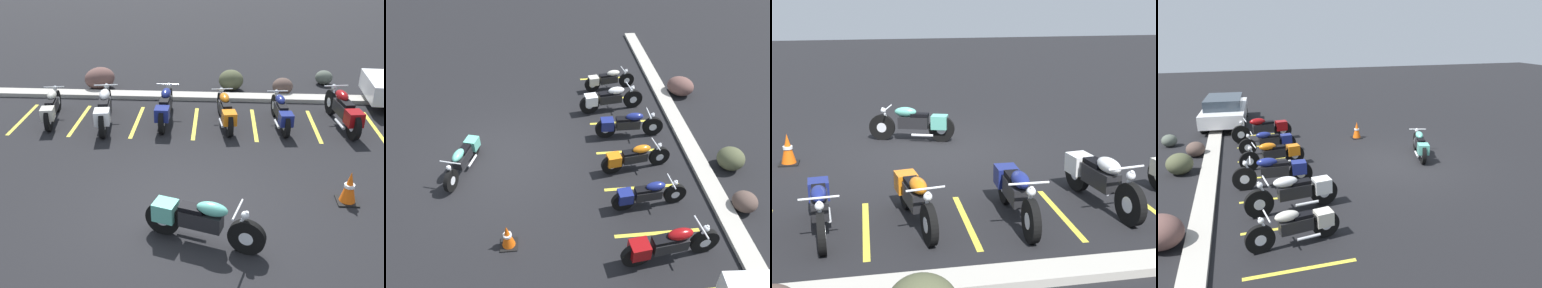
# 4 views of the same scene
# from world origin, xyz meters

# --- Properties ---
(ground) EXTENTS (60.00, 60.00, 0.00)m
(ground) POSITION_xyz_m (0.00, 0.00, 0.00)
(ground) COLOR black
(motorcycle_teal_featured) EXTENTS (2.04, 0.88, 0.83)m
(motorcycle_teal_featured) POSITION_xyz_m (0.31, -0.90, 0.44)
(motorcycle_teal_featured) COLOR black
(motorcycle_teal_featured) RESTS_ON ground
(parked_bike_0) EXTENTS (0.65, 1.96, 0.77)m
(parked_bike_0) POSITION_xyz_m (-3.83, 3.89, 0.41)
(parked_bike_0) COLOR black
(parked_bike_0) RESTS_ON ground
(parked_bike_1) EXTENTS (0.72, 2.28, 0.90)m
(parked_bike_1) POSITION_xyz_m (-2.34, 3.69, 0.48)
(parked_bike_1) COLOR black
(parked_bike_1) RESTS_ON ground
(parked_bike_2) EXTENTS (0.61, 2.18, 0.86)m
(parked_bike_2) POSITION_xyz_m (-0.80, 4.00, 0.46)
(parked_bike_2) COLOR black
(parked_bike_2) RESTS_ON ground
(parked_bike_3) EXTENTS (0.67, 2.05, 0.81)m
(parked_bike_3) POSITION_xyz_m (0.80, 3.87, 0.43)
(parked_bike_3) COLOR black
(parked_bike_3) RESTS_ON ground
(parked_bike_4) EXTENTS (0.56, 1.99, 0.78)m
(parked_bike_4) POSITION_xyz_m (2.24, 3.90, 0.42)
(parked_bike_4) COLOR black
(parked_bike_4) RESTS_ON ground
(parked_bike_5) EXTENTS (0.71, 2.31, 0.91)m
(parked_bike_5) POSITION_xyz_m (3.85, 3.96, 0.48)
(parked_bike_5) COLOR black
(parked_bike_5) RESTS_ON ground
(concrete_curb) EXTENTS (18.00, 0.50, 0.12)m
(concrete_curb) POSITION_xyz_m (0.00, 5.88, 0.06)
(concrete_curb) COLOR #A8A399
(concrete_curb) RESTS_ON ground
(landscape_rock_0) EXTENTS (0.89, 0.89, 0.51)m
(landscape_rock_0) POSITION_xyz_m (2.59, 6.41, 0.26)
(landscape_rock_0) COLOR #503E37
(landscape_rock_0) RESTS_ON ground
(landscape_rock_1) EXTENTS (0.65, 0.64, 0.46)m
(landscape_rock_1) POSITION_xyz_m (4.06, 7.45, 0.23)
(landscape_rock_1) COLOR #4E564C
(landscape_rock_1) RESTS_ON ground
(landscape_rock_2) EXTENTS (1.06, 1.06, 0.64)m
(landscape_rock_2) POSITION_xyz_m (1.00, 6.71, 0.32)
(landscape_rock_2) COLOR #494D34
(landscape_rock_2) RESTS_ON ground
(landscape_rock_3) EXTENTS (1.28, 1.30, 0.69)m
(landscape_rock_3) POSITION_xyz_m (-3.19, 6.57, 0.34)
(landscape_rock_3) COLOR brown
(landscape_rock_3) RESTS_ON ground
(traffic_cone) EXTENTS (0.40, 0.40, 0.66)m
(traffic_cone) POSITION_xyz_m (3.14, 0.45, 0.31)
(traffic_cone) COLOR black
(traffic_cone) RESTS_ON ground
(stall_line_0) EXTENTS (0.10, 2.10, 0.00)m
(stall_line_0) POSITION_xyz_m (-4.72, 4.01, 0.00)
(stall_line_0) COLOR gold
(stall_line_0) RESTS_ON ground
(stall_line_1) EXTENTS (0.10, 2.10, 0.00)m
(stall_line_1) POSITION_xyz_m (-3.14, 4.01, 0.00)
(stall_line_1) COLOR gold
(stall_line_1) RESTS_ON ground
(stall_line_2) EXTENTS (0.10, 2.10, 0.00)m
(stall_line_2) POSITION_xyz_m (-1.57, 4.01, 0.00)
(stall_line_2) COLOR gold
(stall_line_2) RESTS_ON ground
(stall_line_3) EXTENTS (0.10, 2.10, 0.00)m
(stall_line_3) POSITION_xyz_m (0.00, 4.01, 0.00)
(stall_line_3) COLOR gold
(stall_line_3) RESTS_ON ground
(stall_line_4) EXTENTS (0.10, 2.10, 0.00)m
(stall_line_4) POSITION_xyz_m (1.58, 4.01, 0.00)
(stall_line_4) COLOR gold
(stall_line_4) RESTS_ON ground
(stall_line_5) EXTENTS (0.10, 2.10, 0.00)m
(stall_line_5) POSITION_xyz_m (3.15, 4.01, 0.00)
(stall_line_5) COLOR gold
(stall_line_5) RESTS_ON ground
(stall_line_6) EXTENTS (0.10, 2.10, 0.00)m
(stall_line_6) POSITION_xyz_m (4.72, 4.01, 0.00)
(stall_line_6) COLOR gold
(stall_line_6) RESTS_ON ground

